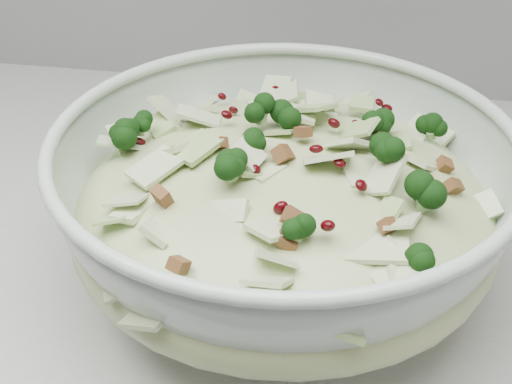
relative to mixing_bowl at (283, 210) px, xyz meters
The scene contains 2 objects.
mixing_bowl is the anchor object (origin of this frame).
salad 0.02m from the mixing_bowl, 90.00° to the right, with size 0.41×0.41×0.14m.
Camera 1 is at (0.03, 1.16, 1.29)m, focal length 50.00 mm.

